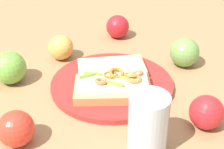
# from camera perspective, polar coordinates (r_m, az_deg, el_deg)

# --- Properties ---
(ground_plane) EXTENTS (2.00, 2.00, 0.00)m
(ground_plane) POSITION_cam_1_polar(r_m,az_deg,el_deg) (0.80, 0.00, -2.02)
(ground_plane) COLOR #99734D
(ground_plane) RESTS_ON ground
(plate) EXTENTS (0.29, 0.29, 0.01)m
(plate) POSITION_cam_1_polar(r_m,az_deg,el_deg) (0.79, 0.00, -1.63)
(plate) COLOR #B02A27
(plate) RESTS_ON ground_plane
(sandwich) EXTENTS (0.13, 0.19, 0.05)m
(sandwich) POSITION_cam_1_polar(r_m,az_deg,el_deg) (0.74, 0.20, -2.07)
(sandwich) COLOR tan
(sandwich) RESTS_ON plate
(bread_slice_side) EXTENTS (0.13, 0.18, 0.02)m
(bread_slice_side) POSITION_cam_1_polar(r_m,az_deg,el_deg) (0.83, -0.09, 1.11)
(bread_slice_side) COLOR beige
(bread_slice_side) RESTS_ON plate
(apple_0) EXTENTS (0.09, 0.09, 0.08)m
(apple_0) POSITION_cam_1_polar(r_m,az_deg,el_deg) (0.89, 12.49, 3.78)
(apple_0) COLOR #6C9C4B
(apple_0) RESTS_ON ground_plane
(apple_1) EXTENTS (0.09, 0.09, 0.08)m
(apple_1) POSITION_cam_1_polar(r_m,az_deg,el_deg) (0.83, -17.36, 1.13)
(apple_1) COLOR #6AAF40
(apple_1) RESTS_ON ground_plane
(apple_2) EXTENTS (0.09, 0.09, 0.07)m
(apple_2) POSITION_cam_1_polar(r_m,az_deg,el_deg) (0.91, -8.86, 4.68)
(apple_2) COLOR gold
(apple_2) RESTS_ON ground_plane
(apple_3) EXTENTS (0.09, 0.09, 0.07)m
(apple_3) POSITION_cam_1_polar(r_m,az_deg,el_deg) (0.68, 16.10, -6.32)
(apple_3) COLOR red
(apple_3) RESTS_ON ground_plane
(apple_4) EXTENTS (0.10, 0.10, 0.07)m
(apple_4) POSITION_cam_1_polar(r_m,az_deg,el_deg) (1.03, 0.98, 8.31)
(apple_4) COLOR red
(apple_4) RESTS_ON ground_plane
(apple_5) EXTENTS (0.09, 0.09, 0.07)m
(apple_5) POSITION_cam_1_polar(r_m,az_deg,el_deg) (0.64, -16.34, -9.03)
(apple_5) COLOR red
(apple_5) RESTS_ON ground_plane
(drinking_glass) EXTENTS (0.07, 0.07, 0.12)m
(drinking_glass) POSITION_cam_1_polar(r_m,az_deg,el_deg) (0.60, 6.29, -8.49)
(drinking_glass) COLOR silver
(drinking_glass) RESTS_ON ground_plane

